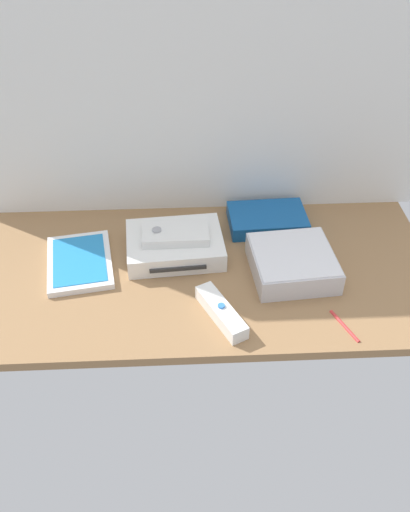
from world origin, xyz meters
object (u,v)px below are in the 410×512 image
object	(u,v)px
game_case	(80,262)
remote_classic_pad	(175,234)
network_router	(267,219)
remote_wand	(221,312)
mini_computer	(293,263)
game_console	(175,245)
stylus_pen	(345,325)

from	to	relation	value
game_case	remote_classic_pad	distance (cm)	21.70
network_router	remote_wand	bearing A→B (deg)	-116.01
game_case	remote_classic_pad	world-z (taller)	remote_classic_pad
game_case	remote_wand	distance (cm)	34.35
mini_computer	network_router	xyz separation A→B (cm)	(-2.98, 17.22, -0.94)
game_console	remote_classic_pad	world-z (taller)	remote_classic_pad
game_case	remote_wand	xyz separation A→B (cm)	(29.60, -17.41, 0.75)
remote_classic_pad	remote_wand	bearing A→B (deg)	-67.82
game_case	stylus_pen	xyz separation A→B (cm)	(53.22, -20.92, -0.41)
network_router	stylus_pen	size ratio (longest dim) A/B	2.05
game_console	remote_wand	world-z (taller)	game_console
game_console	remote_wand	xyz separation A→B (cm)	(8.84, -20.56, -0.69)
game_console	stylus_pen	world-z (taller)	game_console
mini_computer	network_router	size ratio (longest dim) A/B	0.99
mini_computer	game_case	world-z (taller)	mini_computer
remote_classic_pad	stylus_pen	bearing A→B (deg)	-37.32
stylus_pen	game_console	bearing A→B (deg)	143.44
mini_computer	stylus_pen	bearing A→B (deg)	-64.99
game_console	network_router	bearing A→B (deg)	18.74
game_console	mini_computer	bearing A→B (deg)	-21.92
network_router	remote_classic_pad	bearing A→B (deg)	-158.90
mini_computer	remote_wand	distance (cm)	20.51
game_console	network_router	distance (cm)	23.83
network_router	remote_classic_pad	world-z (taller)	remote_classic_pad
network_router	remote_classic_pad	distance (cm)	23.95
remote_wand	network_router	bearing A→B (deg)	40.40
stylus_pen	game_case	bearing A→B (deg)	158.54
game_case	network_router	size ratio (longest dim) A/B	1.13
game_case	stylus_pen	bearing A→B (deg)	-30.79
mini_computer	stylus_pen	xyz separation A→B (cm)	(7.57, -16.23, -2.29)
remote_classic_pad	game_case	bearing A→B (deg)	-172.31
game_console	remote_wand	distance (cm)	22.39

